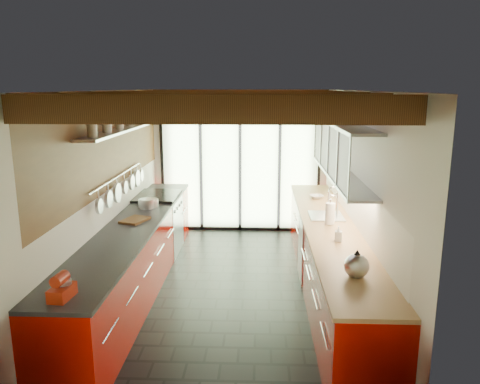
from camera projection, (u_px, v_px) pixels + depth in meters
The scene contains 18 objects.
ground at pixel (231, 290), 6.24m from camera, with size 5.50×5.50×0.00m, color black.
room_shell at pixel (231, 168), 5.88m from camera, with size 5.50×5.50×5.50m.
ceiling_beams at pixel (232, 101), 6.07m from camera, with size 3.14×5.06×4.90m.
glass_door at pixel (240, 142), 8.50m from camera, with size 2.95×0.10×2.90m.
left_counter at pixel (135, 256), 6.19m from camera, with size 0.68×5.00×0.92m.
range_stove at pixel (159, 224), 7.61m from camera, with size 0.66×0.90×0.97m.
right_counter at pixel (329, 259), 6.09m from camera, with size 0.68×5.00×0.92m.
sink_assembly at pixel (327, 214), 6.37m from camera, with size 0.45×0.52×0.43m.
upper_cabinets_right at pixel (342, 150), 6.07m from camera, with size 0.34×3.00×3.00m.
left_wall_fixtures at pixel (122, 153), 6.20m from camera, with size 0.28×2.60×0.96m.
stand_mixer at pixel (62, 288), 3.89m from camera, with size 0.17×0.27×0.23m.
pot_large at pixel (147, 204), 6.80m from camera, with size 0.22×0.22×0.14m, color silver.
pot_small at pixel (148, 203), 6.88m from camera, with size 0.29×0.29×0.11m, color silver.
cutting_board at pixel (135, 220), 6.14m from camera, with size 0.26×0.37×0.03m, color brown.
kettle at pixel (357, 264), 4.32m from camera, with size 0.30×0.32×0.27m.
paper_towel at pixel (330, 214), 5.98m from camera, with size 0.16×0.16×0.33m.
soap_bottle at pixel (338, 234), 5.33m from camera, with size 0.08×0.08×0.18m, color silver.
bowl at pixel (317, 197), 7.41m from camera, with size 0.21×0.21×0.05m, color silver.
Camera 1 is at (0.37, -5.79, 2.64)m, focal length 35.00 mm.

